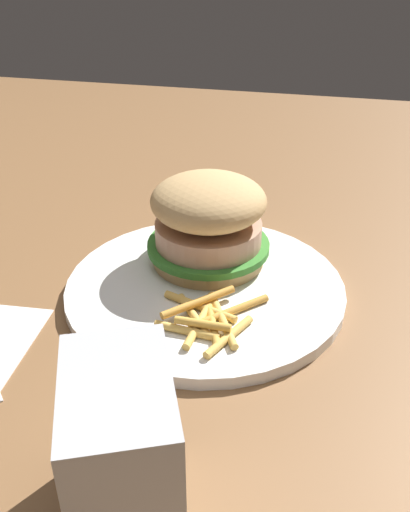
# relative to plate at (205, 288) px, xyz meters

# --- Properties ---
(ground_plane) EXTENTS (1.60, 1.60, 0.00)m
(ground_plane) POSITION_rel_plate_xyz_m (0.02, 0.02, -0.01)
(ground_plane) COLOR brown
(plate) EXTENTS (0.27, 0.27, 0.01)m
(plate) POSITION_rel_plate_xyz_m (0.00, 0.00, 0.00)
(plate) COLOR white
(plate) RESTS_ON ground_plane
(sandwich) EXTENTS (0.12, 0.12, 0.09)m
(sandwich) POSITION_rel_plate_xyz_m (-0.04, -0.01, 0.05)
(sandwich) COLOR tan
(sandwich) RESTS_ON plate
(fries_pile) EXTENTS (0.10, 0.09, 0.01)m
(fries_pile) POSITION_rel_plate_xyz_m (0.06, 0.02, 0.01)
(fries_pile) COLOR #E5B251
(fries_pile) RESTS_ON plate
(napkin_dispenser) EXTENTS (0.11, 0.09, 0.11)m
(napkin_dispenser) POSITION_rel_plate_xyz_m (0.24, 0.01, 0.05)
(napkin_dispenser) COLOR #B7BABF
(napkin_dispenser) RESTS_ON ground_plane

